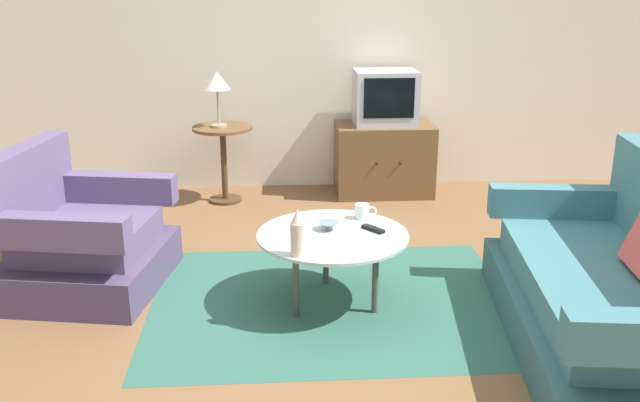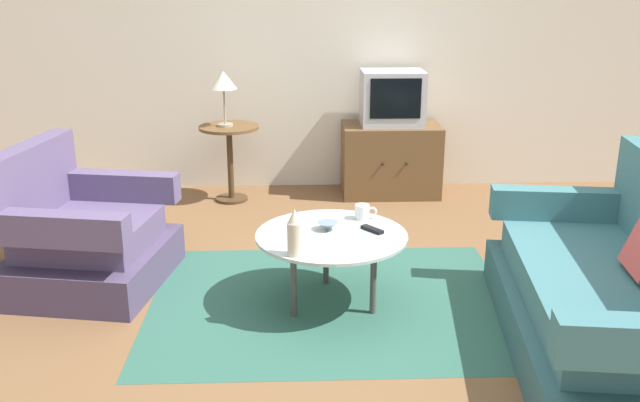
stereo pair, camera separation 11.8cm
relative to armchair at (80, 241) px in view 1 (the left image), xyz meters
name	(u,v)px [view 1 (the left image)]	position (x,y,z in m)	size (l,w,h in m)	color
ground_plane	(336,304)	(1.54, -0.37, -0.29)	(16.00, 16.00, 0.00)	brown
back_wall	(311,34)	(1.54, 2.12, 1.06)	(9.00, 0.12, 2.70)	beige
area_rug	(332,302)	(1.53, -0.34, -0.29)	(2.13, 1.66, 0.00)	#2D5B4C
armchair	(80,241)	(0.00, 0.00, 0.00)	(1.01, 1.10, 0.87)	#4B3E5C
couch	(615,294)	(2.92, -0.95, 0.01)	(1.11, 1.93, 0.93)	#325C60
coffee_table	(333,239)	(1.53, -0.34, 0.11)	(0.88, 0.88, 0.43)	#B2C6C1
side_table	(223,148)	(0.78, 1.64, 0.17)	(0.50, 0.50, 0.65)	brown
tv_stand	(384,159)	(2.15, 1.78, 0.02)	(0.83, 0.51, 0.62)	brown
television	(385,97)	(2.15, 1.79, 0.55)	(0.53, 0.40, 0.46)	#B7B7BC
table_lamp	(217,83)	(0.75, 1.64, 0.72)	(0.22, 0.22, 0.45)	#9E937A
vase	(298,233)	(1.32, -0.65, 0.26)	(0.08, 0.08, 0.26)	beige
mug	(363,211)	(1.73, -0.09, 0.18)	(0.14, 0.09, 0.09)	white
bowl	(328,226)	(1.51, -0.27, 0.16)	(0.13, 0.13, 0.05)	slate
tv_remote_dark	(373,229)	(1.76, -0.30, 0.15)	(0.13, 0.15, 0.02)	black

